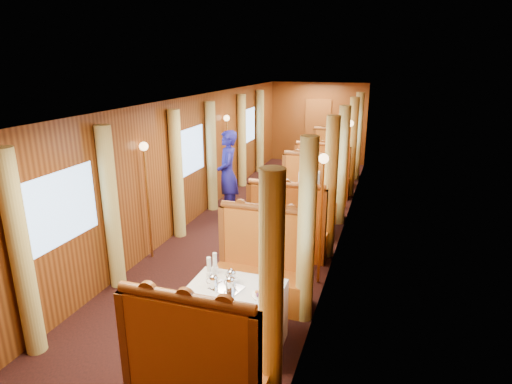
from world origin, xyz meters
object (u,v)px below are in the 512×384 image
at_px(banquette_mid_aft, 311,197).
at_px(banquette_far_aft, 334,161).
at_px(tea_tray, 226,288).
at_px(teapot_left, 214,283).
at_px(teapot_back, 231,278).
at_px(fruit_plate, 262,294).
at_px(table_far, 328,171).
at_px(rose_vase_far, 328,150).
at_px(banquette_near_aft, 262,272).
at_px(table_mid, 300,215).
at_px(steward, 228,174).
at_px(banquette_far_fwd, 322,179).
at_px(rose_vase_mid, 300,187).
at_px(banquette_near_fwd, 197,373).
at_px(passenger, 309,186).
at_px(table_near, 236,317).
at_px(teapot_right, 230,286).
at_px(banquette_mid_fwd, 288,232).

bearing_deg(banquette_mid_aft, banquette_far_aft, 90.00).
height_order(tea_tray, teapot_left, teapot_left).
xyz_separation_m(teapot_back, fruit_plate, (0.41, -0.15, -0.05)).
bearing_deg(teapot_left, table_far, 84.73).
xyz_separation_m(fruit_plate, rose_vase_far, (-0.37, 7.10, 0.16)).
distance_m(banquette_far_aft, rose_vase_far, 1.12).
bearing_deg(banquette_near_aft, fruit_plate, -72.96).
bearing_deg(banquette_near_aft, table_mid, 90.00).
bearing_deg(teapot_back, fruit_plate, 2.00).
height_order(banquette_near_aft, steward, steward).
relative_size(banquette_far_fwd, rose_vase_mid, 3.72).
bearing_deg(rose_vase_far, table_far, -19.82).
distance_m(banquette_near_fwd, fruit_plate, 1.05).
bearing_deg(banquette_near_fwd, steward, 108.27).
xyz_separation_m(banquette_far_fwd, passenger, (-0.00, -1.75, 0.32)).
bearing_deg(fruit_plate, passenger, 94.46).
xyz_separation_m(table_near, tea_tray, (-0.08, -0.06, 0.38)).
bearing_deg(banquette_far_fwd, tea_tray, -90.78).
xyz_separation_m(banquette_far_aft, teapot_back, (-0.07, -7.95, 0.39)).
relative_size(table_mid, passenger, 1.38).
xyz_separation_m(banquette_near_fwd, rose_vase_far, (-0.04, 8.03, 0.50)).
xyz_separation_m(teapot_left, rose_vase_far, (0.18, 7.12, 0.11)).
bearing_deg(teapot_right, rose_vase_mid, 109.00).
relative_size(banquette_near_aft, steward, 0.74).
relative_size(table_mid, banquette_far_fwd, 0.78).
bearing_deg(teapot_left, banquette_far_fwd, 84.44).
relative_size(table_mid, banquette_mid_fwd, 0.78).
xyz_separation_m(table_near, steward, (-1.67, 4.03, 0.53)).
relative_size(banquette_far_aft, passenger, 1.76).
height_order(table_near, steward, steward).
bearing_deg(fruit_plate, banquette_far_aft, 92.38).
height_order(tea_tray, teapot_back, teapot_back).
bearing_deg(banquette_near_aft, table_far, 90.00).
xyz_separation_m(banquette_near_fwd, rose_vase_mid, (-0.01, 4.48, 0.50)).
distance_m(banquette_mid_fwd, table_far, 4.51).
bearing_deg(steward, teapot_left, -5.03).
xyz_separation_m(table_near, banquette_mid_fwd, (0.00, 2.49, 0.05)).
relative_size(banquette_mid_fwd, tea_tray, 3.94).
xyz_separation_m(banquette_far_aft, rose_vase_far, (-0.04, -1.00, 0.50)).
xyz_separation_m(banquette_near_fwd, passenger, (-0.00, 5.25, 0.32)).
bearing_deg(table_near, passenger, 90.00).
relative_size(table_mid, table_far, 1.00).
bearing_deg(teapot_right, teapot_back, 125.36).
distance_m(banquette_near_aft, table_far, 5.99).
bearing_deg(banquette_far_fwd, teapot_back, -90.67).
bearing_deg(rose_vase_mid, table_far, 89.79).
relative_size(fruit_plate, passenger, 0.30).
height_order(banquette_far_aft, passenger, banquette_far_aft).
height_order(rose_vase_mid, steward, steward).
distance_m(banquette_near_aft, passenger, 3.24).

